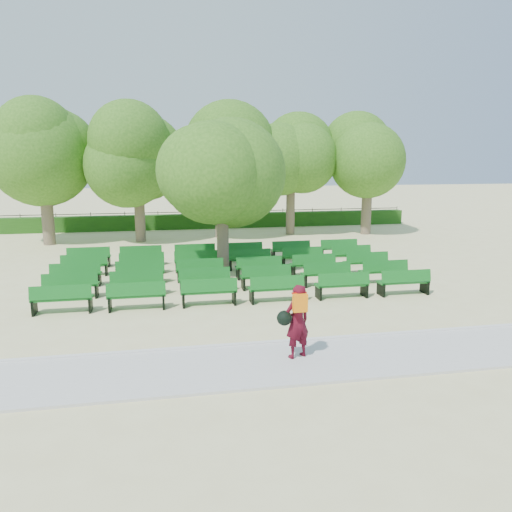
{
  "coord_description": "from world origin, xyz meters",
  "views": [
    {
      "loc": [
        -2.91,
        -17.08,
        4.32
      ],
      "look_at": [
        0.22,
        -1.0,
        1.1
      ],
      "focal_mm": 35.0,
      "sensor_mm": 36.0,
      "label": 1
    }
  ],
  "objects": [
    {
      "name": "bench_array",
      "position": [
        -0.51,
        0.4,
        0.09
      ],
      "size": [
        1.69,
        0.63,
        1.05
      ],
      "rotation": [
        0.0,
        0.0,
        0.07
      ],
      "color": "#11621B",
      "rests_on": "ground"
    },
    {
      "name": "tree_line",
      "position": [
        0.0,
        10.0,
        0.0
      ],
      "size": [
        21.8,
        6.8,
        7.04
      ],
      "primitive_type": null,
      "color": "#3D701E",
      "rests_on": "ground"
    },
    {
      "name": "fence",
      "position": [
        0.0,
        14.4,
        0.0
      ],
      "size": [
        26.0,
        0.1,
        1.02
      ],
      "primitive_type": null,
      "color": "black",
      "rests_on": "ground"
    },
    {
      "name": "hedge",
      "position": [
        0.0,
        14.0,
        0.45
      ],
      "size": [
        26.0,
        0.7,
        0.9
      ],
      "primitive_type": "cube",
      "color": "#205114",
      "rests_on": "ground"
    },
    {
      "name": "ground",
      "position": [
        0.0,
        0.0,
        0.0
      ],
      "size": [
        120.0,
        120.0,
        0.0
      ],
      "primitive_type": "plane",
      "color": "beige"
    },
    {
      "name": "person",
      "position": [
        -0.1,
        -7.2,
        0.9
      ],
      "size": [
        0.81,
        0.57,
        1.63
      ],
      "rotation": [
        0.0,
        0.0,
        3.49
      ],
      "color": "#490A17",
      "rests_on": "ground"
    },
    {
      "name": "tree_among",
      "position": [
        -0.66,
        0.85,
        3.87
      ],
      "size": [
        4.23,
        4.23,
        5.79
      ],
      "color": "brown",
      "rests_on": "ground"
    },
    {
      "name": "paving",
      "position": [
        0.0,
        -7.4,
        0.03
      ],
      "size": [
        30.0,
        2.2,
        0.06
      ],
      "primitive_type": "cube",
      "color": "beige",
      "rests_on": "ground"
    },
    {
      "name": "curb",
      "position": [
        0.0,
        -6.25,
        0.05
      ],
      "size": [
        30.0,
        0.12,
        0.1
      ],
      "primitive_type": "cube",
      "color": "silver",
      "rests_on": "ground"
    }
  ]
}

